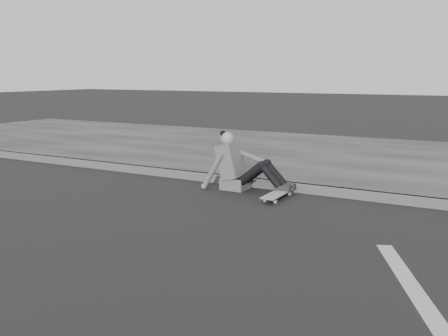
% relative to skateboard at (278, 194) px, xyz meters
% --- Properties ---
extents(ground, '(80.00, 80.00, 0.00)m').
position_rel_skateboard_xyz_m(ground, '(0.32, -2.03, -0.07)').
color(ground, black).
rests_on(ground, ground).
extents(curb, '(24.00, 0.16, 0.12)m').
position_rel_skateboard_xyz_m(curb, '(0.32, 0.55, -0.01)').
color(curb, '#505050').
rests_on(curb, ground).
extents(sidewalk, '(24.00, 6.00, 0.12)m').
position_rel_skateboard_xyz_m(sidewalk, '(0.32, 3.57, -0.01)').
color(sidewalk, '#363636').
rests_on(sidewalk, ground).
extents(skateboard, '(0.20, 0.78, 0.09)m').
position_rel_skateboard_xyz_m(skateboard, '(0.00, 0.00, 0.00)').
color(skateboard, '#A0A19B').
rests_on(skateboard, ground).
extents(seated_woman, '(1.38, 0.46, 0.88)m').
position_rel_skateboard_xyz_m(seated_woman, '(-0.73, 0.25, 0.29)').
color(seated_woman, '#575759').
rests_on(seated_woman, ground).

